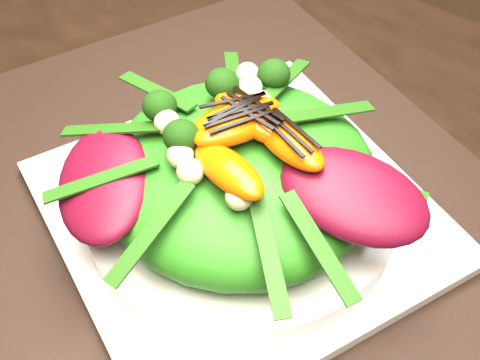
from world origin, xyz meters
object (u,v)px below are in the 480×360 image
Objects in this scene: salad_bowl at (240,201)px; lettuce_mound at (240,174)px; placemat at (240,218)px; plate_base at (240,212)px; dining_table at (181,309)px; orange_segment at (220,115)px.

lettuce_mound reaches higher than salad_bowl.
salad_bowl is at bearing 0.00° from placemat.
lettuce_mound reaches higher than plate_base.
lettuce_mound is (0.00, -0.00, 0.04)m from plate_base.
dining_table is 8.01× the size of lettuce_mound.
placemat is 2.72× the size of lettuce_mound.
salad_bowl is at bearing 90.00° from lettuce_mound.
placemat is at bearing -13.44° from orange_segment.
lettuce_mound is 0.05m from orange_segment.
plate_base is 1.14× the size of salad_bowl.
salad_bowl is 3.57× the size of orange_segment.
placemat is at bearing 180.00° from plate_base.
salad_bowl is at bearing 0.00° from plate_base.
placemat is 0.02m from salad_bowl.
salad_bowl reaches higher than plate_base.
salad_bowl is (-0.01, 0.08, 0.04)m from dining_table.
plate_base is 4.07× the size of orange_segment.
plate_base is at bearing 0.00° from placemat.
dining_table is at bearing -86.29° from salad_bowl.
plate_base is at bearing 90.00° from lettuce_mound.
lettuce_mound is (0.00, -0.00, 0.03)m from salad_bowl.
orange_segment is at bearing 166.56° from placemat.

